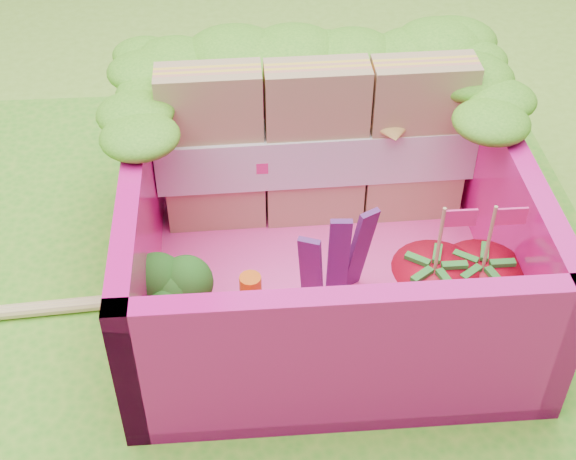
{
  "coord_description": "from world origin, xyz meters",
  "views": [
    {
      "loc": [
        -0.03,
        -2.1,
        2.05
      ],
      "look_at": [
        0.13,
        -0.04,
        0.28
      ],
      "focal_mm": 50.0,
      "sensor_mm": 36.0,
      "label": 1
    }
  ],
  "objects_px": {
    "broccoli": "(175,295)",
    "strawberry_left": "(430,298)",
    "strawberry_right": "(477,294)",
    "sandwich_stack": "(317,146)",
    "bento_box": "(325,223)"
  },
  "relations": [
    {
      "from": "bento_box",
      "to": "strawberry_right",
      "type": "xyz_separation_m",
      "value": [
        0.46,
        -0.29,
        -0.09
      ]
    },
    {
      "from": "strawberry_right",
      "to": "strawberry_left",
      "type": "bearing_deg",
      "value": -175.44
    },
    {
      "from": "bento_box",
      "to": "strawberry_right",
      "type": "relative_size",
      "value": 2.61
    },
    {
      "from": "broccoli",
      "to": "strawberry_left",
      "type": "relative_size",
      "value": 0.61
    },
    {
      "from": "sandwich_stack",
      "to": "strawberry_left",
      "type": "height_order",
      "value": "sandwich_stack"
    },
    {
      "from": "bento_box",
      "to": "sandwich_stack",
      "type": "height_order",
      "value": "sandwich_stack"
    },
    {
      "from": "strawberry_left",
      "to": "strawberry_right",
      "type": "bearing_deg",
      "value": 4.56
    },
    {
      "from": "strawberry_left",
      "to": "strawberry_right",
      "type": "relative_size",
      "value": 1.03
    },
    {
      "from": "broccoli",
      "to": "strawberry_right",
      "type": "relative_size",
      "value": 0.62
    },
    {
      "from": "bento_box",
      "to": "strawberry_left",
      "type": "relative_size",
      "value": 2.54
    },
    {
      "from": "bento_box",
      "to": "broccoli",
      "type": "relative_size",
      "value": 4.2
    },
    {
      "from": "strawberry_left",
      "to": "strawberry_right",
      "type": "xyz_separation_m",
      "value": [
        0.16,
        0.01,
        -0.01
      ]
    },
    {
      "from": "broccoli",
      "to": "strawberry_right",
      "type": "distance_m",
      "value": 0.97
    },
    {
      "from": "sandwich_stack",
      "to": "strawberry_right",
      "type": "relative_size",
      "value": 2.33
    },
    {
      "from": "sandwich_stack",
      "to": "strawberry_left",
      "type": "relative_size",
      "value": 2.26
    }
  ]
}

